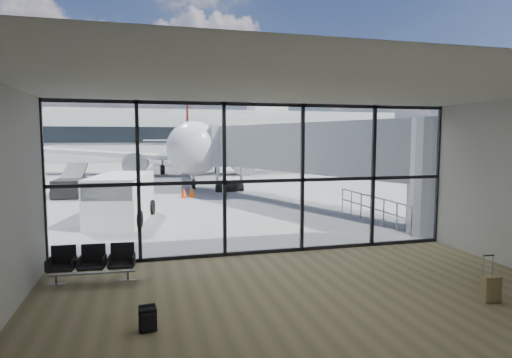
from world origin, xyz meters
name	(u,v)px	position (x,y,z in m)	size (l,w,h in m)	color
ground	(174,167)	(0.00, 40.00, 0.00)	(220.00, 220.00, 0.00)	slate
lounge_shell	(334,182)	(0.00, -4.80, 2.65)	(12.02, 8.01, 4.51)	#6A6343
glass_curtain_wall	(264,179)	(0.00, 0.00, 2.25)	(12.10, 0.12, 4.50)	white
jet_bridge	(322,153)	(4.90, 7.07, 2.76)	(8.00, 16.50, 4.33)	#A4A6A9
apron_railing	(372,205)	(5.60, 3.50, 0.72)	(0.06, 5.46, 1.11)	gray
far_terminal	(161,134)	(-0.59, 61.97, 4.21)	(80.00, 12.20, 11.00)	#A4A5A0
tree_3	(5,132)	(-27.00, 72.00, 4.63)	(4.95, 4.95, 7.12)	#382619
tree_4	(42,128)	(-21.00, 72.00, 5.25)	(5.61, 5.61, 8.07)	#382619
tree_5	(78,125)	(-15.00, 72.00, 5.88)	(6.27, 6.27, 9.03)	#382619
seating_row	(93,261)	(-4.70, -1.35, 0.49)	(2.01, 0.68, 0.89)	gray
backpack	(148,319)	(-3.44, -4.49, 0.22)	(0.33, 0.31, 0.47)	black
suitcase	(491,289)	(3.59, -4.93, 0.30)	(0.39, 0.30, 0.99)	olive
airliner	(190,145)	(0.97, 30.66, 2.76)	(30.33, 35.21, 9.07)	silver
service_van	(121,198)	(-4.42, 6.27, 1.00)	(2.81, 4.75, 1.94)	silver
belt_loader	(70,186)	(-7.73, 15.16, 0.63)	(1.79, 4.13, 1.86)	black
mobile_stairs	(15,199)	(-9.53, 10.63, 0.54)	(2.15, 3.42, 2.24)	yellow
traffic_cone_a	(184,193)	(-1.23, 12.94, 0.28)	(0.41, 0.41, 0.58)	#FF3D0D
traffic_cone_b	(192,192)	(-0.72, 13.28, 0.28)	(0.41, 0.41, 0.59)	orange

